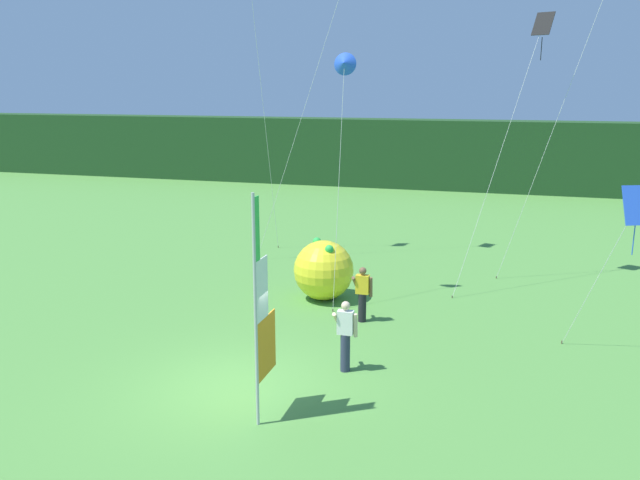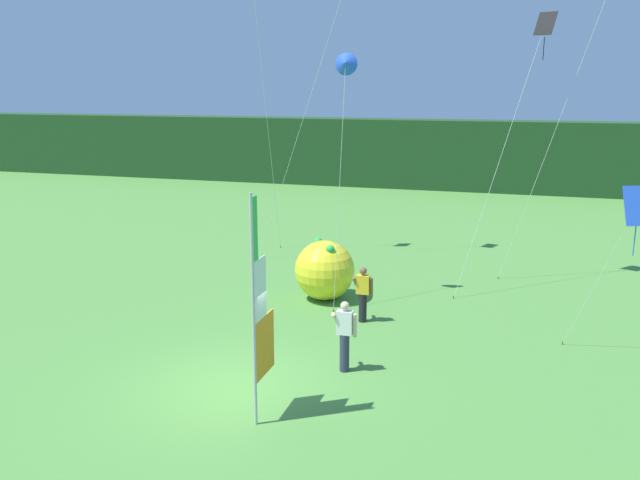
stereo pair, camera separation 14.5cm
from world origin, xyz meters
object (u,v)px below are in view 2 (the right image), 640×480
(banner_flag, at_px, (260,313))
(person_near_banner, at_px, (363,293))
(person_mid_field, at_px, (345,334))
(kite_blue_diamond_3, at_px, (636,211))
(inflatable_balloon, at_px, (325,270))
(kite_black_diamond_5, at_px, (540,42))
(kite_blue_delta_0, at_px, (345,65))

(banner_flag, bearing_deg, person_near_banner, 83.46)
(person_mid_field, height_order, kite_blue_diamond_3, kite_blue_diamond_3)
(person_mid_field, relative_size, inflatable_balloon, 0.90)
(inflatable_balloon, bearing_deg, kite_blue_diamond_3, -15.40)
(banner_flag, height_order, person_mid_field, banner_flag)
(kite_black_diamond_5, bearing_deg, kite_blue_diamond_3, -69.97)
(person_near_banner, bearing_deg, kite_black_diamond_5, 52.72)
(person_mid_field, bearing_deg, kite_blue_diamond_3, 23.28)
(kite_blue_delta_0, xyz_separation_m, kite_blue_diamond_3, (7.51, -2.58, -3.34))
(person_near_banner, bearing_deg, kite_blue_diamond_3, -5.58)
(person_near_banner, xyz_separation_m, kite_black_diamond_5, (4.21, 5.53, 6.83))
(kite_blue_diamond_3, bearing_deg, kite_black_diamond_5, 110.03)
(kite_blue_diamond_3, bearing_deg, person_near_banner, 174.42)
(person_mid_field, relative_size, kite_blue_diamond_3, 0.40)
(banner_flag, relative_size, inflatable_balloon, 2.44)
(banner_flag, distance_m, person_mid_field, 3.01)
(kite_blue_delta_0, xyz_separation_m, kite_black_diamond_5, (5.27, 3.58, 0.75))
(person_mid_field, distance_m, inflatable_balloon, 5.20)
(kite_blue_diamond_3, xyz_separation_m, kite_black_diamond_5, (-2.25, 6.16, 4.09))
(kite_blue_diamond_3, relative_size, kite_black_diamond_5, 0.48)
(banner_flag, relative_size, person_mid_field, 2.71)
(person_mid_field, bearing_deg, inflatable_balloon, 111.41)
(banner_flag, height_order, person_near_banner, banner_flag)
(kite_blue_delta_0, distance_m, kite_black_diamond_5, 6.41)
(person_near_banner, height_order, person_mid_field, person_mid_field)
(kite_blue_diamond_3, bearing_deg, banner_flag, -144.02)
(person_mid_field, xyz_separation_m, kite_blue_diamond_3, (6.12, 2.63, 2.68))
(inflatable_balloon, height_order, kite_blue_diamond_3, kite_blue_diamond_3)
(inflatable_balloon, distance_m, kite_blue_diamond_3, 8.72)
(banner_flag, bearing_deg, person_mid_field, 68.39)
(person_near_banner, height_order, inflatable_balloon, inflatable_balloon)
(banner_flag, height_order, kite_black_diamond_5, kite_black_diamond_5)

